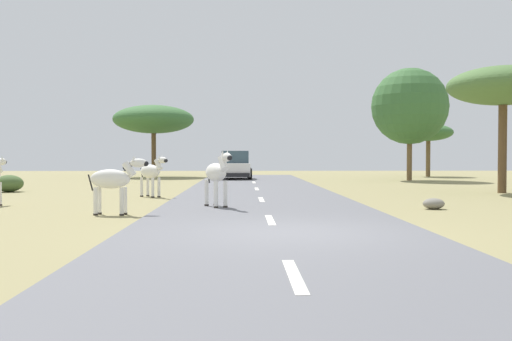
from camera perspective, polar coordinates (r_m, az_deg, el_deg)
The scene contains 13 objects.
ground_plane at distance 11.09m, azimuth 3.36°, elevation -6.35°, with size 90.00×90.00×0.00m, color #8E8456.
road at distance 11.06m, azimuth 1.93°, elevation -6.23°, with size 6.00×64.00×0.05m, color slate.
lane_markings at distance 10.07m, azimuth 2.26°, elevation -6.84°, with size 0.16×56.00×0.01m.
zebra_0 at distance 16.28m, azimuth -3.88°, elevation -0.27°, with size 0.96×1.60×1.61m.
zebra_1 at distance 21.10m, azimuth -10.32°, elevation -0.15°, with size 1.28×1.30×1.53m.
zebra_3 at distance 14.99m, azimuth -13.95°, elevation -0.90°, with size 1.59×0.54×1.50m.
car_0 at distance 35.85m, azimuth -2.08°, elevation 0.45°, with size 2.06×4.36×1.74m.
tree_1 at distance 35.90m, azimuth 15.02°, elevation 6.17°, with size 4.58×4.58×6.76m.
tree_2 at distance 40.70m, azimuth -10.13°, elevation 5.00°, with size 5.58×5.58×5.00m.
tree_3 at distance 42.67m, azimuth 16.73°, elevation 3.59°, with size 3.45×3.45×3.74m.
tree_4 at distance 25.23m, azimuth 23.33°, elevation 7.66°, with size 4.38×4.38×5.07m.
bush_1 at distance 25.82m, azimuth -23.33°, elevation -1.19°, with size 1.17×1.06×0.70m, color #425B2D.
rock_0 at distance 16.91m, azimuth 17.23°, elevation -3.17°, with size 0.60×0.52×0.31m, color gray.
Camera 1 is at (-0.91, -10.94, 1.52)m, focal length 40.30 mm.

